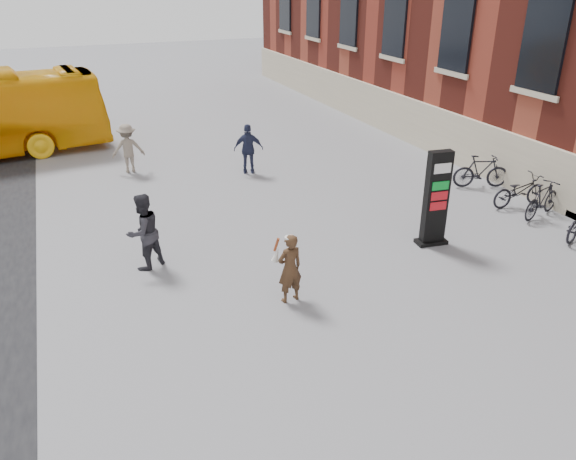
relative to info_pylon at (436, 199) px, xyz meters
name	(u,v)px	position (x,y,z in m)	size (l,w,h in m)	color
ground	(297,318)	(-4.63, -1.87, -1.26)	(100.00, 100.00, 0.00)	#9E9EA3
info_pylon	(436,199)	(0.00, 0.00, 0.00)	(0.85, 0.49, 2.52)	black
woman	(290,267)	(-4.51, -1.17, -0.45)	(0.65, 0.61, 1.58)	#372114
pedestrian_a	(143,232)	(-7.13, 1.53, -0.32)	(0.91, 0.71, 1.87)	#2B2A30
pedestrian_b	(128,148)	(-6.49, 8.89, -0.40)	(1.11, 0.64, 1.72)	gray
pedestrian_c	(249,149)	(-2.61, 7.17, -0.38)	(1.02, 0.43, 1.75)	#262B49
bike_5	(542,200)	(3.97, 0.28, -0.73)	(0.50, 1.76, 1.06)	black
bike_6	(520,191)	(3.97, 1.17, -0.77)	(0.65, 1.87, 0.98)	black
bike_7	(481,171)	(3.97, 2.92, -0.71)	(0.51, 1.82, 1.09)	black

